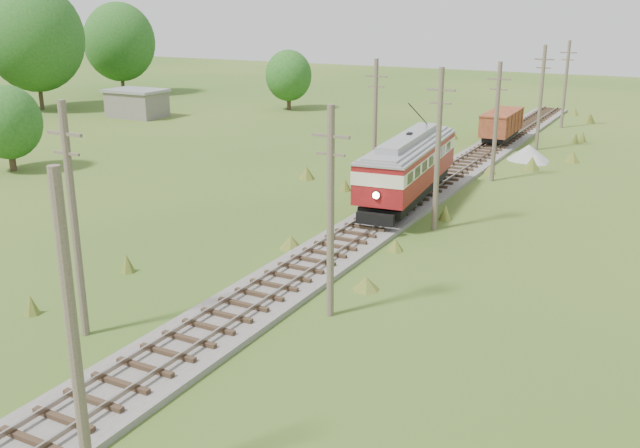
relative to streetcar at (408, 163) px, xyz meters
The scene contains 17 objects.
railbed_main 2.74m from the streetcar, 90.01° to the right, with size 3.60×96.00×0.57m.
streetcar is the anchor object (origin of this frame).
gondola 22.99m from the streetcar, 90.00° to the left, with size 2.56×7.41×2.44m.
gravel_pile 17.81m from the streetcar, 77.46° to the left, with size 3.50×3.71×1.27m.
utility_pole_r_1 30.20m from the streetcar, 84.10° to the right, with size 0.30×0.30×8.80m.
utility_pole_r_2 17.40m from the streetcar, 79.01° to the right, with size 1.60×0.30×8.60m.
utility_pole_r_3 5.46m from the streetcar, 51.34° to the right, with size 1.60×0.30×9.00m.
utility_pole_r_4 9.62m from the streetcar, 71.57° to the left, with size 1.60×0.30×8.40m.
utility_pole_r_5 22.34m from the streetcar, 81.22° to the left, with size 1.60×0.30×8.90m.
utility_pole_r_6 35.19m from the streetcar, 84.78° to the left, with size 1.60×0.30×8.70m.
utility_pole_l_a 23.45m from the streetcar, 100.35° to the right, with size 1.60×0.30×9.00m.
utility_pole_l_b 6.93m from the streetcar, 131.98° to the left, with size 1.60×0.30×8.60m.
tree_left_4 57.52m from the streetcar, 160.61° to the left, with size 11.34×11.34×14.61m.
tree_left_5 66.18m from the streetcar, 147.99° to the left, with size 9.66×9.66×12.44m.
tree_mid_a 43.30m from the streetcar, 130.31° to the left, with size 5.46×5.46×7.03m.
tree_mid_c 30.43m from the streetcar, behind, with size 5.04×5.04×6.49m.
shed 44.74m from the streetcar, 153.43° to the left, with size 6.40×4.40×3.10m.
Camera 1 is at (15.50, -5.79, 12.22)m, focal length 40.00 mm.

